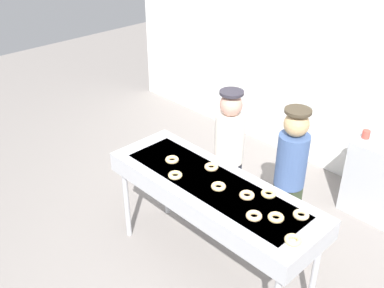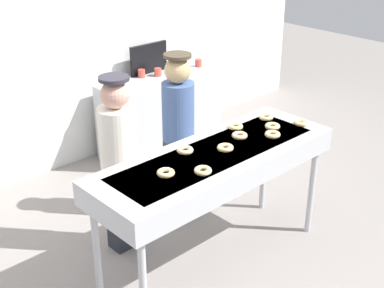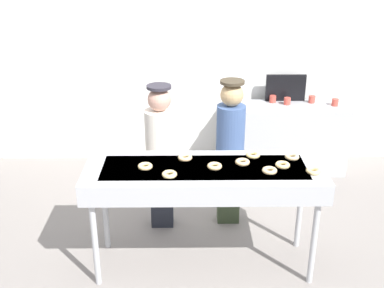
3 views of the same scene
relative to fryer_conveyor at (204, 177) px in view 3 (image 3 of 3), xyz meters
name	(u,v)px [view 3 (image 3 of 3)]	position (x,y,z in m)	size (l,w,h in m)	color
ground_plane	(203,263)	(0.00, 0.00, -0.95)	(16.00, 16.00, 0.00)	gray
back_wall	(198,53)	(0.00, 2.53, 0.57)	(8.00, 0.12, 3.06)	white
fryer_conveyor	(204,177)	(0.00, 0.00, 0.00)	(2.16, 0.73, 1.06)	#B7BABF
plain_donut_0	(292,157)	(0.83, 0.17, 0.12)	(0.13, 0.13, 0.04)	beige
plain_donut_1	(313,171)	(0.96, -0.12, 0.12)	(0.13, 0.13, 0.04)	#EEC984
plain_donut_2	(215,166)	(0.09, -0.02, 0.12)	(0.13, 0.13, 0.04)	#F6CF87
plain_donut_3	(169,174)	(-0.31, -0.18, 0.12)	(0.13, 0.13, 0.04)	#E8CD84
plain_donut_4	(185,158)	(-0.17, 0.17, 0.12)	(0.13, 0.13, 0.04)	#F7CD8B
plain_donut_5	(253,155)	(0.47, 0.22, 0.12)	(0.13, 0.13, 0.04)	#F8D682
plain_donut_6	(283,165)	(0.71, 0.00, 0.12)	(0.13, 0.13, 0.04)	#F7D084
plain_donut_7	(242,162)	(0.35, 0.06, 0.12)	(0.13, 0.13, 0.04)	#F2C687
plain_donut_8	(145,166)	(-0.53, -0.02, 0.12)	(0.13, 0.13, 0.04)	#F5D087
plain_donut_9	(270,171)	(0.57, -0.11, 0.12)	(0.13, 0.13, 0.04)	#EBC489
worker_baker	(161,150)	(-0.43, 0.71, -0.05)	(0.32, 0.32, 1.61)	#22252F
worker_assistant	(230,146)	(0.30, 0.79, -0.04)	(0.30, 0.30, 1.64)	#323E28
prep_counter	(285,138)	(1.17, 2.08, -0.49)	(1.59, 0.54, 0.92)	#B7BABF
paper_cup_0	(335,102)	(1.79, 2.08, 0.02)	(0.09, 0.09, 0.09)	#CC4C3F
paper_cup_1	(312,99)	(1.52, 2.21, 0.02)	(0.09, 0.09, 0.09)	#CC4C3F
paper_cup_2	(273,99)	(1.00, 2.23, 0.02)	(0.09, 0.09, 0.09)	#CC4C3F
paper_cup_3	(234,104)	(0.46, 2.03, 0.02)	(0.09, 0.09, 0.09)	#CC4C3F
paper_cup_4	(287,101)	(1.17, 2.14, 0.02)	(0.09, 0.09, 0.09)	#CC4C3F
menu_display	(286,88)	(1.17, 2.30, 0.15)	(0.53, 0.04, 0.36)	black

